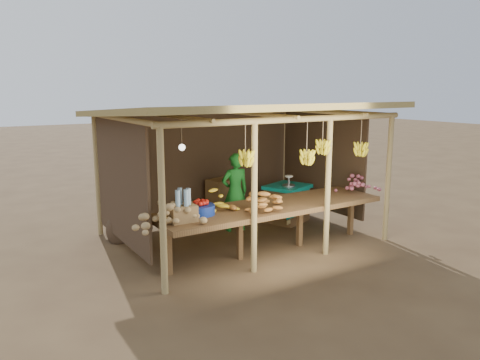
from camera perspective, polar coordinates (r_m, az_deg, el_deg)
ground at (r=8.54m, az=-0.00°, el=-6.93°), size 60.00×60.00×0.00m
stall_structure at (r=8.14m, az=0.38°, el=5.99°), size 4.70×3.50×2.43m
counter at (r=7.58m, az=3.82°, el=-3.48°), size 3.90×1.05×0.80m
potato_heap at (r=6.40m, az=-8.58°, el=-4.06°), size 1.16×0.96×0.37m
sweet_potato_heap at (r=7.21m, az=2.95°, el=-2.28°), size 1.03×0.84×0.35m
onion_heap at (r=8.68m, az=14.46°, el=-0.32°), size 0.92×0.71×0.36m
banana_pile at (r=7.15m, az=-3.12°, el=-2.43°), size 0.59×0.40×0.35m
tomato_basin at (r=6.97m, az=-4.80°, el=-3.49°), size 0.42×0.42×0.22m
bottle_box at (r=6.63m, az=-7.08°, el=-3.52°), size 0.39×0.31×0.47m
vendor at (r=8.73m, az=-0.61°, el=-1.50°), size 0.57×0.41×1.48m
tarp_crate at (r=9.44m, az=5.78°, el=-2.71°), size 1.01×0.95×0.98m
carton_stack at (r=9.44m, az=-3.26°, el=-2.90°), size 1.18×0.55×0.82m
burlap_sacks at (r=8.53m, az=-13.33°, el=-5.46°), size 0.83×0.44×0.59m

